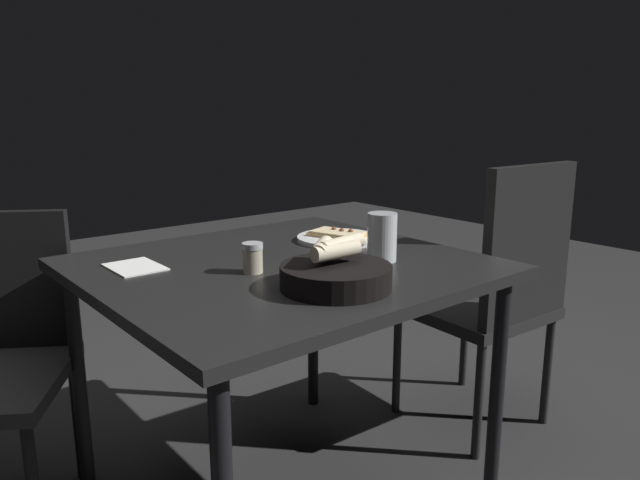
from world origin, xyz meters
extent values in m
cube|color=black|center=(0.00, 0.00, 0.71)|extent=(0.93, 0.99, 0.03)
cylinder|color=black|center=(-0.40, -0.43, 0.35)|extent=(0.04, 0.04, 0.70)
cylinder|color=black|center=(0.40, -0.43, 0.35)|extent=(0.04, 0.04, 0.70)
cylinder|color=black|center=(0.40, 0.43, 0.35)|extent=(0.04, 0.04, 0.70)
cylinder|color=white|center=(0.10, -0.29, 0.73)|extent=(0.25, 0.25, 0.01)
cube|color=tan|center=(0.10, -0.29, 0.74)|extent=(0.19, 0.14, 0.01)
cube|color=beige|center=(0.10, -0.29, 0.75)|extent=(0.17, 0.13, 0.01)
sphere|color=brown|center=(0.13, -0.30, 0.76)|extent=(0.02, 0.02, 0.02)
sphere|color=brown|center=(0.07, -0.31, 0.76)|extent=(0.02, 0.02, 0.02)
sphere|color=brown|center=(0.10, -0.30, 0.76)|extent=(0.02, 0.02, 0.02)
cylinder|color=black|center=(-0.27, 0.04, 0.75)|extent=(0.26, 0.26, 0.06)
cylinder|color=beige|center=(-0.27, 0.04, 0.81)|extent=(0.04, 0.12, 0.04)
cylinder|color=beige|center=(-0.25, 0.01, 0.82)|extent=(0.06, 0.14, 0.04)
cylinder|color=beige|center=(-0.24, 0.06, 0.82)|extent=(0.09, 0.10, 0.04)
cylinder|color=maroon|center=(-0.21, 0.03, 0.75)|extent=(0.06, 0.06, 0.03)
cylinder|color=silver|center=(-0.16, -0.22, 0.79)|extent=(0.08, 0.08, 0.13)
cylinder|color=orange|center=(-0.16, -0.22, 0.77)|extent=(0.07, 0.07, 0.09)
cylinder|color=#BFB299|center=(-0.04, 0.12, 0.76)|extent=(0.05, 0.05, 0.06)
cylinder|color=maroon|center=(-0.04, 0.12, 0.74)|extent=(0.04, 0.04, 0.03)
cylinder|color=#B7B7BC|center=(-0.04, 0.12, 0.79)|extent=(0.05, 0.05, 0.01)
cube|color=white|center=(0.20, 0.33, 0.73)|extent=(0.16, 0.12, 0.00)
cube|color=black|center=(-0.05, -0.81, 0.43)|extent=(0.47, 0.47, 0.04)
cube|color=black|center=(-0.25, -0.80, 0.70)|extent=(0.06, 0.42, 0.51)
cylinder|color=black|center=(0.13, -1.01, 0.20)|extent=(0.03, 0.03, 0.41)
cylinder|color=black|center=(0.15, -0.63, 0.20)|extent=(0.03, 0.03, 0.41)
cylinder|color=black|center=(-0.25, -0.99, 0.20)|extent=(0.03, 0.03, 0.41)
cylinder|color=black|center=(-0.23, -0.61, 0.20)|extent=(0.03, 0.03, 0.41)
cylinder|color=black|center=(0.50, 0.42, 0.20)|extent=(0.03, 0.03, 0.40)
camera|label=1|loc=(-1.25, 0.90, 1.13)|focal=33.25mm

